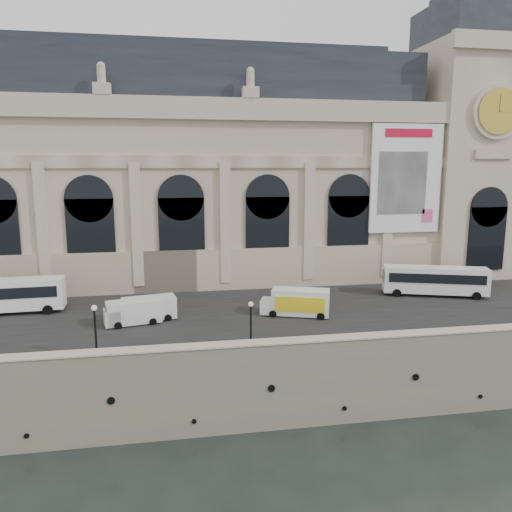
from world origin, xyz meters
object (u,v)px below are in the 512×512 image
(bus_left, at_px, (1,295))
(lamp_right, at_px, (251,326))
(box_truck, at_px, (297,302))
(lamp_left, at_px, (96,333))
(van_b, at_px, (130,313))
(van_c, at_px, (146,309))
(bus_right, at_px, (435,280))

(bus_left, distance_m, lamp_right, 26.70)
(box_truck, bearing_deg, lamp_left, -155.05)
(van_b, distance_m, lamp_right, 12.99)
(bus_left, xyz_separation_m, van_b, (12.80, -5.67, -0.79))
(bus_left, xyz_separation_m, van_c, (14.16, -4.71, -0.78))
(bus_left, xyz_separation_m, bus_right, (45.96, -0.96, -0.08))
(van_b, height_order, box_truck, box_truck)
(van_c, height_order, lamp_left, lamp_left)
(bus_right, bearing_deg, box_truck, -164.96)
(van_b, relative_size, van_c, 0.99)
(lamp_right, bearing_deg, box_truck, 54.67)
(bus_left, height_order, van_c, bus_left)
(van_c, relative_size, box_truck, 0.78)
(bus_left, xyz_separation_m, box_truck, (28.69, -5.60, -0.60))
(bus_right, bearing_deg, lamp_right, -150.72)
(lamp_right, bearing_deg, van_c, 132.85)
(bus_right, height_order, van_b, bus_right)
(van_b, relative_size, box_truck, 0.77)
(box_truck, bearing_deg, bus_left, 168.95)
(van_b, bearing_deg, bus_left, 156.10)
(lamp_right, bearing_deg, bus_left, 148.44)
(van_c, distance_m, lamp_right, 12.66)
(lamp_left, height_order, lamp_right, lamp_left)
(bus_right, relative_size, van_b, 2.13)
(van_c, bearing_deg, bus_left, 161.59)
(box_truck, xyz_separation_m, lamp_left, (-17.83, -8.29, 0.78))
(bus_right, relative_size, lamp_left, 2.68)
(van_b, bearing_deg, lamp_right, -39.85)
(van_b, xyz_separation_m, lamp_left, (-1.94, -8.22, 0.97))
(box_truck, bearing_deg, van_c, 176.50)
(bus_left, bearing_deg, bus_right, -1.20)
(bus_right, xyz_separation_m, lamp_right, (-23.21, -13.02, 0.11))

